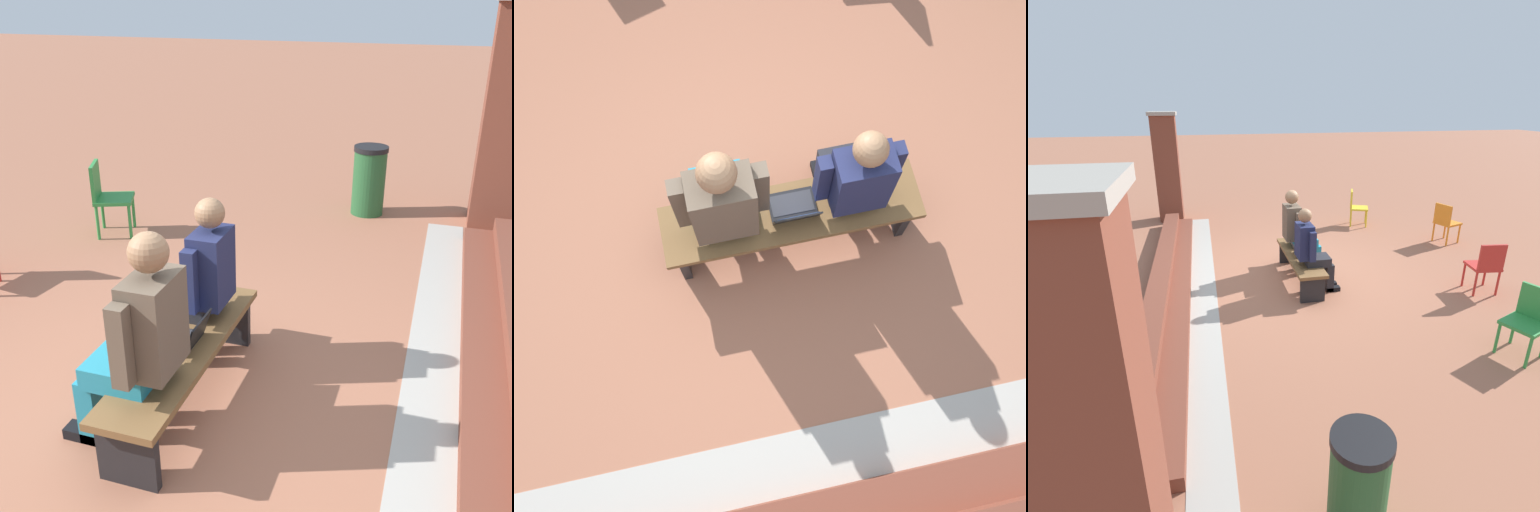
{
  "view_description": "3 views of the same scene",
  "coord_description": "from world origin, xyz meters",
  "views": [
    {
      "loc": [
        2.83,
        1.47,
        2.62
      ],
      "look_at": [
        -0.67,
        0.33,
        0.97
      ],
      "focal_mm": 42.0,
      "sensor_mm": 36.0,
      "label": 1
    },
    {
      "loc": [
        0.24,
        1.47,
        4.24
      ],
      "look_at": [
        0.0,
        0.39,
        0.88
      ],
      "focal_mm": 42.0,
      "sensor_mm": 36.0,
      "label": 2
    },
    {
      "loc": [
        -6.19,
        1.47,
        2.85
      ],
      "look_at": [
        -0.59,
        0.31,
        0.59
      ],
      "focal_mm": 28.0,
      "sensor_mm": 36.0,
      "label": 3
    }
  ],
  "objects": [
    {
      "name": "plastic_chair_near_bench_right",
      "position": [
        0.98,
        -3.46,
        0.48
      ],
      "size": [
        0.53,
        0.53,
        0.84
      ],
      "color": "orange",
      "rests_on": "ground"
    },
    {
      "name": "laptop",
      "position": [
        -0.25,
        -0.02,
        0.5
      ],
      "size": [
        0.32,
        0.29,
        0.21
      ],
      "color": "black",
      "rests_on": "bench"
    },
    {
      "name": "plastic_chair_mid_courtyard",
      "position": [
        2.57,
        -2.09,
        0.48
      ],
      "size": [
        0.54,
        0.54,
        0.84
      ],
      "color": "gold",
      "rests_on": "ground"
    },
    {
      "name": "brick_steps",
      "position": [
        -0.24,
        2.12,
        0.12
      ],
      "size": [
        7.26,
        0.6,
        0.3
      ],
      "color": "brown",
      "rests_on": "ground"
    },
    {
      "name": "ground_plane",
      "position": [
        0.0,
        0.0,
        0.0
      ],
      "size": [
        60.0,
        60.0,
        0.0
      ],
      "primitive_type": "plane",
      "color": "#9E6047"
    },
    {
      "name": "brick_pillar_right_of_steps",
      "position": [
        3.99,
        2.26,
        1.3
      ],
      "size": [
        0.64,
        0.64,
        2.58
      ],
      "color": "brown",
      "rests_on": "ground"
    },
    {
      "name": "bench",
      "position": [
        -0.24,
        -0.03,
        0.35
      ],
      "size": [
        1.8,
        0.44,
        0.45
      ],
      "color": "brown",
      "rests_on": "ground"
    },
    {
      "name": "brick_pillar_left_of_steps",
      "position": [
        -4.55,
        2.09,
        1.3
      ],
      "size": [
        0.64,
        0.64,
        2.58
      ],
      "color": "brown",
      "rests_on": "ground"
    },
    {
      "name": "person_student",
      "position": [
        -0.66,
        -0.1,
        0.72
      ],
      "size": [
        0.54,
        0.68,
        1.34
      ],
      "color": "#232328",
      "rests_on": "ground"
    },
    {
      "name": "plastic_chair_far_right",
      "position": [
        -2.81,
        -2.14,
        0.48
      ],
      "size": [
        0.55,
        0.55,
        0.84
      ],
      "color": "#2D893D",
      "rests_on": "ground"
    },
    {
      "name": "person_adult",
      "position": [
        0.22,
        -0.1,
        0.76
      ],
      "size": [
        0.6,
        0.76,
        1.44
      ],
      "color": "teal",
      "rests_on": "ground"
    },
    {
      "name": "plastic_chair_foreground",
      "position": [
        -1.29,
        -2.72,
        0.48
      ],
      "size": [
        0.47,
        0.47,
        0.84
      ],
      "color": "red",
      "rests_on": "ground"
    },
    {
      "name": "litter_bin",
      "position": [
        -4.42,
        0.59,
        0.43
      ],
      "size": [
        0.42,
        0.42,
        0.86
      ],
      "color": "#23562D",
      "rests_on": "ground"
    },
    {
      "name": "concrete_strip",
      "position": [
        -0.24,
        1.57,
        0.0
      ],
      "size": [
        8.06,
        0.4,
        0.01
      ],
      "primitive_type": "cube",
      "color": "#A8A399",
      "rests_on": "ground"
    }
  ]
}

